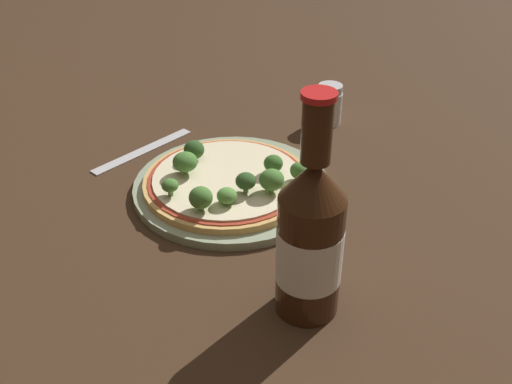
% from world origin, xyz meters
% --- Properties ---
extents(ground_plane, '(3.00, 3.00, 0.00)m').
position_xyz_m(ground_plane, '(0.00, 0.00, 0.00)').
color(ground_plane, '#3D2819').
extents(plate, '(0.28, 0.28, 0.01)m').
position_xyz_m(plate, '(0.00, -0.01, 0.01)').
color(plate, '#93A384').
rests_on(plate, ground_plane).
extents(pizza, '(0.23, 0.23, 0.01)m').
position_xyz_m(pizza, '(0.00, -0.02, 0.02)').
color(pizza, tan).
rests_on(pizza, plate).
extents(broccoli_floret_0, '(0.03, 0.03, 0.03)m').
position_xyz_m(broccoli_floret_0, '(0.05, -0.03, 0.04)').
color(broccoli_floret_0, '#6B8E51').
rests_on(broccoli_floret_0, pizza).
extents(broccoli_floret_1, '(0.02, 0.02, 0.02)m').
position_xyz_m(broccoli_floret_1, '(-0.02, -0.10, 0.04)').
color(broccoli_floret_1, '#6B8E51').
rests_on(broccoli_floret_1, pizza).
extents(broccoli_floret_2, '(0.03, 0.03, 0.03)m').
position_xyz_m(broccoli_floret_2, '(0.04, 0.04, 0.04)').
color(broccoli_floret_2, '#6B8E51').
rests_on(broccoli_floret_2, pizza).
extents(broccoli_floret_3, '(0.03, 0.03, 0.02)m').
position_xyz_m(broccoli_floret_3, '(0.05, -0.06, 0.04)').
color(broccoli_floret_3, '#6B8E51').
rests_on(broccoli_floret_3, pizza).
extents(broccoli_floret_4, '(0.03, 0.03, 0.03)m').
position_xyz_m(broccoli_floret_4, '(0.04, -0.09, 0.04)').
color(broccoli_floret_4, '#6B8E51').
rests_on(broccoli_floret_4, pizza).
extents(broccoli_floret_5, '(0.02, 0.02, 0.03)m').
position_xyz_m(broccoli_floret_5, '(0.07, 0.05, 0.04)').
color(broccoli_floret_5, '#6B8E51').
rests_on(broccoli_floret_5, pizza).
extents(broccoli_floret_6, '(0.03, 0.03, 0.03)m').
position_xyz_m(broccoli_floret_6, '(0.07, 0.00, 0.04)').
color(broccoli_floret_6, '#6B8E51').
rests_on(broccoli_floret_6, pizza).
extents(broccoli_floret_7, '(0.03, 0.03, 0.03)m').
position_xyz_m(broccoli_floret_7, '(-0.05, -0.05, 0.04)').
color(broccoli_floret_7, '#6B8E51').
rests_on(broccoli_floret_7, pizza).
extents(broccoli_floret_8, '(0.03, 0.03, 0.03)m').
position_xyz_m(broccoli_floret_8, '(-0.07, -0.02, 0.04)').
color(broccoli_floret_8, '#6B8E51').
rests_on(broccoli_floret_8, pizza).
extents(beer_bottle, '(0.07, 0.07, 0.25)m').
position_xyz_m(beer_bottle, '(0.23, -0.10, 0.09)').
color(beer_bottle, '#381E0F').
rests_on(beer_bottle, ground_plane).
extents(pepper_shaker, '(0.04, 0.04, 0.07)m').
position_xyz_m(pepper_shaker, '(-0.04, 0.25, 0.03)').
color(pepper_shaker, silver).
rests_on(pepper_shaker, ground_plane).
extents(fork, '(0.03, 0.19, 0.00)m').
position_xyz_m(fork, '(-0.18, -0.03, 0.00)').
color(fork, silver).
rests_on(fork, ground_plane).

